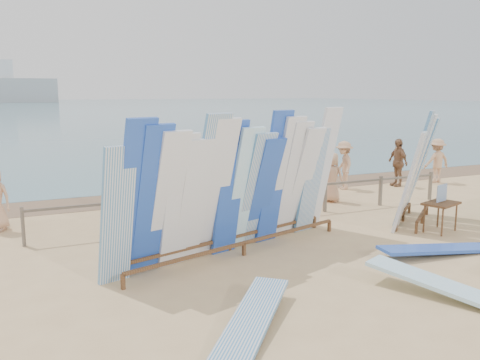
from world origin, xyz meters
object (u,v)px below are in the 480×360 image
side_surfboard_rack (415,172)px  beachgoer_9 (344,165)px  beachgoer_6 (332,177)px  beachgoer_extra_0 (437,161)px  flat_board_a (445,298)px  main_surfboard_rack (237,190)px  beachgoer_3 (214,182)px  flat_board_e (251,330)px  beach_chair_right (275,202)px  beachgoer_10 (398,162)px  flat_board_d (438,254)px  beachgoer_5 (270,167)px  beachgoer_2 (126,186)px  beach_chair_left (293,199)px  beachgoer_7 (301,163)px  stroller (271,191)px  vendor_table (440,216)px

side_surfboard_rack → beachgoer_9: (1.15, 4.66, -0.49)m
beachgoer_6 → beachgoer_extra_0: bearing=-113.3°
flat_board_a → main_surfboard_rack: bearing=96.4°
side_surfboard_rack → beachgoer_3: size_ratio=1.92×
flat_board_e → beach_chair_right: 7.45m
beach_chair_right → beachgoer_10: bearing=9.0°
flat_board_d → beach_chair_right: (-1.27, 4.92, 0.28)m
beach_chair_right → beachgoer_5: bearing=57.7°
beachgoer_2 → side_surfboard_rack: bearing=179.2°
beachgoer_3 → beach_chair_left: bearing=155.1°
side_surfboard_rack → beachgoer_10: side_surfboard_rack is taller
beach_chair_left → beachgoer_7: size_ratio=0.49×
beachgoer_5 → beachgoer_6: bearing=140.9°
flat_board_e → beachgoer_7: bearing=96.0°
flat_board_d → beachgoer_10: (4.75, 6.64, 0.87)m
beachgoer_9 → beachgoer_extra_0: beachgoer_9 is taller
main_surfboard_rack → flat_board_d: 4.49m
stroller → beachgoer_6: (2.03, -0.23, 0.31)m
beachgoer_extra_0 → flat_board_a: bearing=50.2°
main_surfboard_rack → stroller: bearing=36.2°
beachgoer_6 → beachgoer_7: bearing=-41.9°
beach_chair_right → beachgoer_extra_0: beachgoer_extra_0 is taller
vendor_table → flat_board_e: size_ratio=0.44×
stroller → beachgoer_extra_0: size_ratio=0.70×
side_surfboard_rack → beachgoer_extra_0: size_ratio=1.77×
stroller → beachgoer_7: 3.07m
beachgoer_10 → flat_board_a: bearing=-31.7°
beachgoer_10 → beachgoer_3: (-7.39, -0.46, -0.10)m
flat_board_e → beachgoer_5: beachgoer_5 is taller
beachgoer_extra_0 → main_surfboard_rack: bearing=29.1°
flat_board_d → beachgoer_10: beachgoer_10 is taller
flat_board_e → beachgoer_3: (2.48, 7.63, 0.77)m
beach_chair_right → beachgoer_6: bearing=4.5°
main_surfboard_rack → beachgoer_5: main_surfboard_rack is taller
beach_chair_left → beachgoer_2: beachgoer_2 is taller
flat_board_d → main_surfboard_rack: bearing=70.9°
beachgoer_10 → beachgoer_9: size_ratio=1.02×
side_surfboard_rack → beach_chair_right: side_surfboard_rack is taller
main_surfboard_rack → flat_board_a: main_surfboard_rack is taller
stroller → beachgoer_9: size_ratio=0.68×
main_surfboard_rack → flat_board_a: bearing=-76.1°
beach_chair_left → beachgoer_extra_0: bearing=44.3°
flat_board_a → beachgoer_2: 8.96m
beach_chair_right → beachgoer_2: 4.25m
beachgoer_2 → beachgoer_7: 6.56m
beach_chair_left → beachgoer_6: size_ratio=0.57×
main_surfboard_rack → beachgoer_extra_0: size_ratio=3.62×
vendor_table → flat_board_d: vendor_table is taller
beachgoer_9 → beachgoer_6: 2.27m
beachgoer_extra_0 → beachgoer_10: bearing=4.0°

